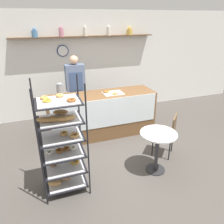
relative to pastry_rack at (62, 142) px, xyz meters
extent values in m
plane|color=#4C4742|center=(1.07, 0.45, -0.84)|extent=(14.00, 14.00, 0.00)
cube|color=white|center=(1.07, 2.92, 0.51)|extent=(10.00, 0.06, 2.70)
cube|color=#4C331E|center=(1.07, 2.77, 1.24)|extent=(3.59, 0.24, 0.02)
cylinder|color=#4C7FB2|center=(-0.12, 2.77, 1.32)|extent=(0.13, 0.13, 0.15)
sphere|color=#4C7FB2|center=(-0.12, 2.77, 1.42)|extent=(0.07, 0.07, 0.07)
cylinder|color=#CC7F99|center=(0.48, 2.77, 1.34)|extent=(0.11, 0.11, 0.19)
sphere|color=#CC7F99|center=(0.48, 2.77, 1.46)|extent=(0.06, 0.06, 0.06)
cylinder|color=silver|center=(1.07, 2.77, 1.35)|extent=(0.12, 0.12, 0.20)
sphere|color=silver|center=(1.07, 2.77, 1.47)|extent=(0.06, 0.06, 0.06)
cylinder|color=silver|center=(1.67, 2.77, 1.35)|extent=(0.11, 0.11, 0.20)
sphere|color=silver|center=(1.67, 2.77, 1.46)|extent=(0.06, 0.06, 0.06)
cylinder|color=gold|center=(2.25, 2.77, 1.32)|extent=(0.15, 0.15, 0.14)
sphere|color=gold|center=(2.25, 2.77, 1.42)|extent=(0.08, 0.08, 0.08)
cylinder|color=navy|center=(0.49, 2.87, 0.90)|extent=(0.28, 0.03, 0.28)
cylinder|color=white|center=(0.49, 2.85, 0.90)|extent=(0.24, 0.00, 0.24)
cube|color=brown|center=(1.07, 1.50, -0.35)|extent=(2.37, 0.69, 0.98)
cube|color=silver|center=(1.07, 1.15, -0.18)|extent=(2.28, 0.01, 0.63)
cylinder|color=black|center=(-0.31, -0.25, 0.04)|extent=(0.02, 0.02, 1.76)
cylinder|color=black|center=(0.33, -0.25, 0.04)|extent=(0.02, 0.02, 1.76)
cylinder|color=black|center=(-0.31, 0.25, 0.04)|extent=(0.02, 0.02, 1.76)
cylinder|color=black|center=(0.33, 0.25, 0.04)|extent=(0.02, 0.02, 1.76)
cube|color=black|center=(0.01, 0.00, -0.72)|extent=(0.61, 0.49, 0.01)
cube|color=silver|center=(0.01, 0.00, -0.71)|extent=(0.54, 0.43, 0.01)
ellipsoid|color=tan|center=(-0.02, 0.03, -0.66)|extent=(0.24, 0.13, 0.08)
ellipsoid|color=tan|center=(-0.18, -0.05, -0.66)|extent=(0.22, 0.14, 0.08)
cube|color=black|center=(0.01, 0.00, -0.45)|extent=(0.61, 0.49, 0.01)
cube|color=silver|center=(0.01, 0.00, -0.44)|extent=(0.54, 0.43, 0.01)
torus|color=gold|center=(0.17, 0.04, -0.42)|extent=(0.13, 0.13, 0.03)
torus|color=brown|center=(-0.15, 0.11, -0.42)|extent=(0.12, 0.12, 0.04)
torus|color=silver|center=(0.12, 0.11, -0.42)|extent=(0.10, 0.10, 0.03)
cube|color=black|center=(0.01, 0.00, -0.18)|extent=(0.61, 0.49, 0.01)
cube|color=silver|center=(0.01, 0.00, -0.17)|extent=(0.54, 0.43, 0.01)
torus|color=silver|center=(-0.19, 0.03, -0.15)|extent=(0.11, 0.11, 0.03)
torus|color=silver|center=(0.16, 0.03, -0.15)|extent=(0.11, 0.11, 0.04)
torus|color=brown|center=(0.06, 0.05, -0.14)|extent=(0.11, 0.11, 0.04)
torus|color=brown|center=(-0.05, 0.03, -0.15)|extent=(0.12, 0.12, 0.04)
cube|color=black|center=(0.01, 0.00, 0.09)|extent=(0.61, 0.49, 0.01)
cube|color=silver|center=(0.01, 0.00, 0.10)|extent=(0.54, 0.43, 0.01)
torus|color=tan|center=(0.18, -0.08, 0.13)|extent=(0.14, 0.14, 0.04)
torus|color=tan|center=(0.05, 0.02, 0.13)|extent=(0.12, 0.12, 0.04)
cube|color=black|center=(0.01, 0.00, 0.36)|extent=(0.61, 0.49, 0.01)
cube|color=silver|center=(0.01, 0.00, 0.37)|extent=(0.54, 0.43, 0.01)
ellipsoid|color=olive|center=(-0.09, -0.07, 0.42)|extent=(0.17, 0.11, 0.09)
ellipsoid|color=#B27F47|center=(-0.19, -0.04, 0.42)|extent=(0.25, 0.15, 0.08)
ellipsoid|color=#B27F47|center=(0.04, -0.09, 0.42)|extent=(0.21, 0.10, 0.08)
ellipsoid|color=tan|center=(0.10, -0.09, 0.42)|extent=(0.23, 0.10, 0.08)
ellipsoid|color=#B27F47|center=(0.04, 0.15, 0.41)|extent=(0.23, 0.15, 0.07)
cube|color=black|center=(0.01, 0.00, 0.63)|extent=(0.61, 0.49, 0.01)
cube|color=silver|center=(0.01, 0.00, 0.64)|extent=(0.54, 0.43, 0.01)
torus|color=gold|center=(-0.13, 0.01, 0.66)|extent=(0.12, 0.12, 0.03)
torus|color=tan|center=(-0.16, 0.12, 0.67)|extent=(0.11, 0.11, 0.04)
torus|color=brown|center=(0.17, -0.08, 0.66)|extent=(0.13, 0.13, 0.03)
torus|color=tan|center=(0.05, 0.14, 0.67)|extent=(0.11, 0.11, 0.04)
cube|color=#282833|center=(0.60, 2.01, -0.36)|extent=(0.25, 0.19, 0.98)
cube|color=slate|center=(0.60, 2.01, 0.42)|extent=(0.42, 0.22, 0.58)
cube|color=#334770|center=(0.60, 1.89, 0.32)|extent=(0.30, 0.01, 0.49)
sphere|color=tan|center=(0.60, 2.01, 0.82)|extent=(0.19, 0.19, 0.19)
cylinder|color=#262628|center=(1.57, -0.09, -0.83)|extent=(0.34, 0.34, 0.02)
cylinder|color=#333338|center=(1.57, -0.09, -0.47)|extent=(0.06, 0.06, 0.71)
cylinder|color=white|center=(1.57, -0.09, -0.10)|extent=(0.62, 0.62, 0.02)
cylinder|color=black|center=(1.94, 0.55, -0.63)|extent=(0.02, 0.02, 0.43)
cylinder|color=black|center=(1.72, 0.31, -0.63)|extent=(0.02, 0.02, 0.43)
cylinder|color=black|center=(2.18, 0.32, -0.63)|extent=(0.02, 0.02, 0.43)
cylinder|color=black|center=(1.96, 0.09, -0.63)|extent=(0.02, 0.02, 0.43)
cube|color=brown|center=(1.95, 0.32, -0.40)|extent=(0.54, 0.54, 0.03)
cube|color=brown|center=(2.08, 0.20, -0.18)|extent=(0.27, 0.28, 0.40)
cylinder|color=gray|center=(0.21, 1.59, 0.27)|extent=(0.15, 0.15, 0.26)
ellipsoid|color=gray|center=(0.21, 1.59, 0.42)|extent=(0.12, 0.12, 0.06)
cube|color=white|center=(1.32, 1.46, 0.14)|extent=(0.43, 0.33, 0.01)
torus|color=tan|center=(1.32, 1.36, 0.17)|extent=(0.11, 0.11, 0.03)
torus|color=brown|center=(1.18, 1.54, 0.17)|extent=(0.12, 0.12, 0.04)
torus|color=gold|center=(1.20, 1.53, 0.17)|extent=(0.10, 0.10, 0.03)
torus|color=#EAB2C1|center=(1.43, 1.38, 0.17)|extent=(0.13, 0.13, 0.04)
camera|label=1|loc=(-0.23, -2.82, 1.67)|focal=35.00mm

